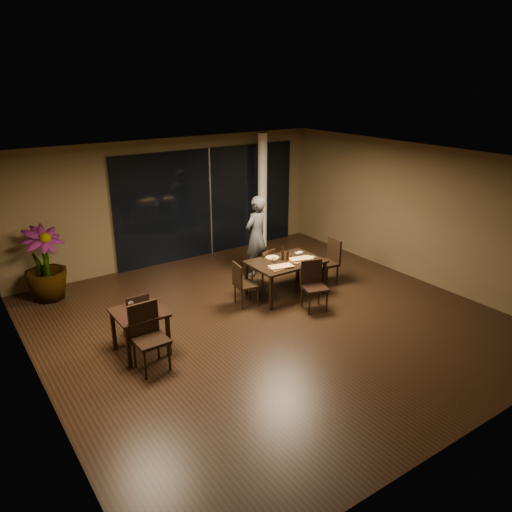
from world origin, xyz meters
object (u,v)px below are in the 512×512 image
at_px(side_table, 139,318).
at_px(bottle_a, 283,254).
at_px(chair_side_near, 148,333).
at_px(bottle_c, 283,253).
at_px(bottle_b, 288,255).
at_px(diner, 256,236).
at_px(chair_main_far, 265,266).
at_px(main_table, 286,264).
at_px(chair_main_left, 242,282).
at_px(chair_side_far, 137,314).
at_px(potted_plant, 45,264).
at_px(chair_main_right, 329,259).
at_px(chair_main_near, 313,282).

bearing_deg(side_table, bottle_a, 9.76).
bearing_deg(chair_side_near, bottle_c, 16.19).
xyz_separation_m(side_table, bottle_b, (3.44, 0.49, 0.25)).
xyz_separation_m(diner, bottle_b, (-0.09, -1.28, -0.05)).
distance_m(chair_main_far, chair_side_near, 3.71).
relative_size(main_table, chair_main_left, 1.65).
distance_m(main_table, chair_side_far, 3.29).
height_order(chair_main_far, potted_plant, potted_plant).
bearing_deg(diner, bottle_a, 65.57).
bearing_deg(bottle_a, chair_main_right, -6.82).
relative_size(chair_main_near, bottle_a, 3.48).
bearing_deg(chair_main_left, chair_side_far, 101.62).
relative_size(chair_side_near, bottle_c, 3.56).
height_order(chair_main_right, diner, diner).
bearing_deg(bottle_a, chair_main_near, -85.02).
bearing_deg(chair_main_left, chair_main_near, -119.58).
relative_size(chair_main_far, potted_plant, 0.55).
xyz_separation_m(chair_main_far, bottle_a, (0.08, -0.51, 0.42)).
height_order(chair_main_far, chair_main_right, chair_main_right).
xyz_separation_m(chair_main_left, bottle_b, (1.07, -0.06, 0.37)).
bearing_deg(side_table, chair_side_near, -97.00).
xyz_separation_m(potted_plant, bottle_c, (4.17, -2.46, 0.13)).
xyz_separation_m(main_table, side_table, (-3.40, -0.50, -0.05)).
distance_m(main_table, bottle_b, 0.20).
bearing_deg(chair_main_near, bottle_b, 107.98).
height_order(chair_side_near, bottle_b, chair_side_near).
bearing_deg(chair_main_far, chair_side_far, 0.18).
xyz_separation_m(chair_main_near, bottle_b, (-0.02, 0.80, 0.33)).
bearing_deg(diner, chair_side_near, 14.56).
xyz_separation_m(chair_main_far, chair_side_far, (-3.18, -0.66, 0.01)).
bearing_deg(chair_main_left, chair_side_near, 121.65).
distance_m(bottle_b, bottle_c, 0.14).
relative_size(chair_main_right, bottle_c, 3.41).
xyz_separation_m(main_table, bottle_a, (-0.02, 0.08, 0.21)).
height_order(chair_main_near, chair_main_right, chair_main_right).
bearing_deg(main_table, chair_main_near, -86.00).
height_order(chair_main_far, bottle_a, bottle_a).
bearing_deg(bottle_c, chair_side_near, -162.30).
bearing_deg(chair_main_far, bottle_b, 91.44).
relative_size(chair_main_right, chair_side_far, 1.16).
relative_size(chair_main_far, chair_main_near, 0.88).
relative_size(bottle_a, bottle_b, 1.11).
bearing_deg(chair_side_far, chair_side_near, 78.95).
bearing_deg(chair_main_left, potted_plant, 59.54).
bearing_deg(potted_plant, chair_main_left, -38.99).
distance_m(chair_main_far, chair_main_right, 1.42).
xyz_separation_m(side_table, chair_main_left, (2.36, 0.55, -0.12)).
relative_size(chair_main_right, diner, 0.55).
xyz_separation_m(main_table, chair_main_near, (0.06, -0.81, -0.14)).
xyz_separation_m(main_table, chair_side_near, (-3.46, -0.99, -0.08)).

